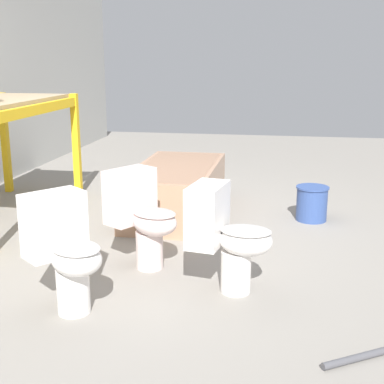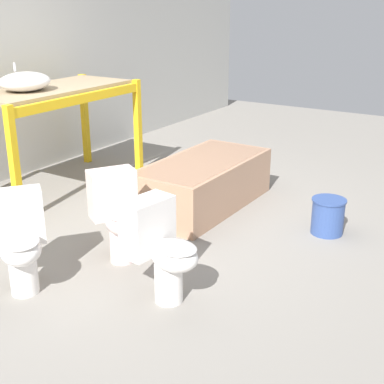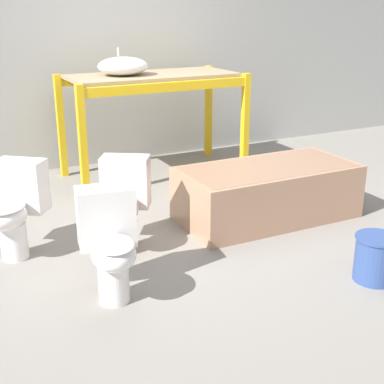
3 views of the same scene
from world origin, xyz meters
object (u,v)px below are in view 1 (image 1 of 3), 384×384
Objects in this scene: toilet_far at (142,214)px; toilet_extra at (65,247)px; toilet_near at (226,233)px; bucket_white at (312,203)px; bathtub_main at (176,186)px.

toilet_far is 1.00× the size of toilet_extra.
toilet_near reaches higher than bucket_white.
bucket_white is at bearing -10.72° from toilet_near.
bathtub_main is 1.33m from toilet_far.
toilet_extra reaches higher than bathtub_main.
bucket_white is at bearing -89.38° from bathtub_main.
toilet_near is at bearing 159.67° from bucket_white.
bucket_white is (0.01, -1.27, -0.10)m from bathtub_main.
bathtub_main is 2.21× the size of toilet_near.
toilet_far is at bearing -178.65° from bathtub_main.
bucket_white is (1.65, -0.61, -0.22)m from toilet_near.
toilet_near is at bearing -84.80° from toilet_far.
toilet_far is (-1.32, -0.02, 0.12)m from bathtub_main.
toilet_near reaches higher than bathtub_main.
toilet_extra is 2.18× the size of bucket_white.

